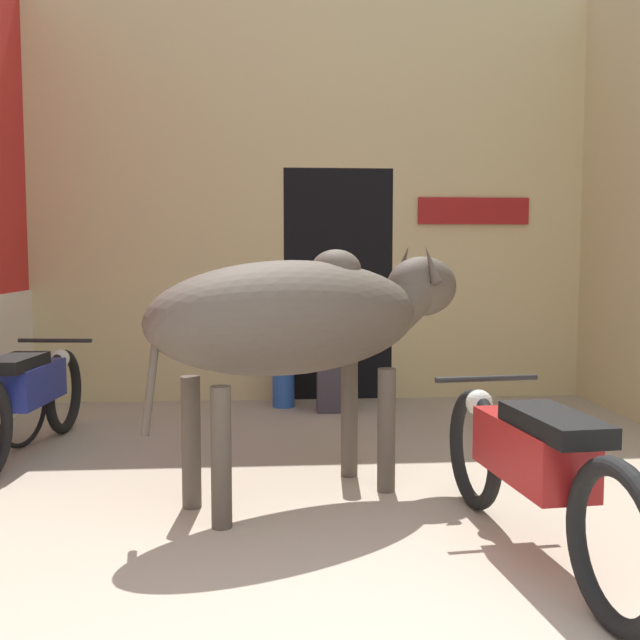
{
  "coord_description": "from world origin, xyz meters",
  "views": [
    {
      "loc": [
        -0.47,
        -2.37,
        1.44
      ],
      "look_at": [
        -0.13,
        2.27,
        1.04
      ],
      "focal_mm": 42.0,
      "sensor_mm": 36.0,
      "label": 1
    }
  ],
  "objects_px": {
    "motorcycle_near": "(532,464)",
    "motorcycle_far": "(29,393)",
    "cow": "(306,318)",
    "plastic_stool": "(283,383)",
    "shopkeeper_seated": "(330,342)"
  },
  "relations": [
    {
      "from": "motorcycle_near",
      "to": "shopkeeper_seated",
      "type": "bearing_deg",
      "value": 100.48
    },
    {
      "from": "motorcycle_far",
      "to": "shopkeeper_seated",
      "type": "height_order",
      "value": "shopkeeper_seated"
    },
    {
      "from": "cow",
      "to": "motorcycle_near",
      "type": "xyz_separation_m",
      "value": [
        1.01,
        -1.0,
        -0.62
      ]
    },
    {
      "from": "plastic_stool",
      "to": "motorcycle_far",
      "type": "bearing_deg",
      "value": -139.52
    },
    {
      "from": "motorcycle_near",
      "to": "motorcycle_far",
      "type": "xyz_separation_m",
      "value": [
        -2.95,
        2.07,
        -0.0
      ]
    },
    {
      "from": "shopkeeper_seated",
      "to": "motorcycle_near",
      "type": "bearing_deg",
      "value": -79.52
    },
    {
      "from": "shopkeeper_seated",
      "to": "plastic_stool",
      "type": "height_order",
      "value": "shopkeeper_seated"
    },
    {
      "from": "cow",
      "to": "motorcycle_far",
      "type": "relative_size",
      "value": 1.05
    },
    {
      "from": "cow",
      "to": "motorcycle_near",
      "type": "bearing_deg",
      "value": -44.65
    },
    {
      "from": "motorcycle_near",
      "to": "plastic_stool",
      "type": "bearing_deg",
      "value": 106.42
    },
    {
      "from": "motorcycle_near",
      "to": "plastic_stool",
      "type": "relative_size",
      "value": 4.97
    },
    {
      "from": "motorcycle_near",
      "to": "motorcycle_far",
      "type": "bearing_deg",
      "value": 144.98
    },
    {
      "from": "cow",
      "to": "motorcycle_near",
      "type": "distance_m",
      "value": 1.55
    },
    {
      "from": "shopkeeper_seated",
      "to": "plastic_stool",
      "type": "relative_size",
      "value": 2.84
    },
    {
      "from": "shopkeeper_seated",
      "to": "plastic_stool",
      "type": "distance_m",
      "value": 0.62
    }
  ]
}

